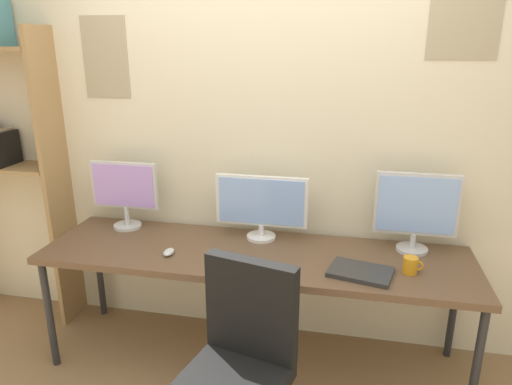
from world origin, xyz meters
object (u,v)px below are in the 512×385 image
object	(u,v)px
monitor_right	(416,209)
computer_mouse	(169,252)
desk	(254,260)
keyboard_main	(245,269)
monitor_center	(261,205)
laptop_closed	(360,272)
monitor_left	(125,191)
coffee_mug	(411,265)

from	to	relation	value
monitor_right	computer_mouse	world-z (taller)	monitor_right
desk	keyboard_main	size ratio (longest dim) A/B	6.71
monitor_right	keyboard_main	xyz separation A→B (m)	(-0.90, -0.44, -0.25)
monitor_center	laptop_closed	size ratio (longest dim) A/B	1.77
monitor_right	laptop_closed	xyz separation A→B (m)	(-0.30, -0.36, -0.24)
monitor_left	coffee_mug	bearing A→B (deg)	-9.46
coffee_mug	monitor_right	bearing A→B (deg)	82.31
desk	monitor_left	bearing A→B (deg)	166.73
monitor_center	keyboard_main	xyz separation A→B (m)	(0.00, -0.44, -0.21)
monitor_right	computer_mouse	size ratio (longest dim) A/B	4.88
computer_mouse	laptop_closed	world-z (taller)	computer_mouse
monitor_left	laptop_closed	bearing A→B (deg)	-13.46
monitor_right	coffee_mug	size ratio (longest dim) A/B	4.42
keyboard_main	computer_mouse	world-z (taller)	computer_mouse
computer_mouse	laptop_closed	size ratio (longest dim) A/B	0.30
desk	laptop_closed	distance (m)	0.62
coffee_mug	laptop_closed	bearing A→B (deg)	-165.49
monitor_right	laptop_closed	world-z (taller)	monitor_right
computer_mouse	coffee_mug	size ratio (longest dim) A/B	0.91
computer_mouse	monitor_right	bearing A→B (deg)	14.03
monitor_right	computer_mouse	bearing A→B (deg)	-165.97
keyboard_main	laptop_closed	size ratio (longest dim) A/B	1.16
laptop_closed	monitor_left	bearing A→B (deg)	179.64
coffee_mug	desk	bearing A→B (deg)	174.61
desk	monitor_left	distance (m)	0.97
monitor_center	monitor_right	xyz separation A→B (m)	(0.90, -0.00, 0.04)
coffee_mug	keyboard_main	bearing A→B (deg)	-170.18
monitor_left	keyboard_main	world-z (taller)	monitor_left
desk	monitor_center	xyz separation A→B (m)	(0.00, 0.21, 0.27)
monitor_center	keyboard_main	bearing A→B (deg)	-90.00
monitor_left	laptop_closed	distance (m)	1.56
monitor_left	computer_mouse	xyz separation A→B (m)	(0.43, -0.34, -0.24)
monitor_right	monitor_center	bearing A→B (deg)	180.00
desk	computer_mouse	size ratio (longest dim) A/B	25.95
keyboard_main	computer_mouse	distance (m)	0.48
monitor_right	keyboard_main	world-z (taller)	monitor_right
monitor_center	laptop_closed	xyz separation A→B (m)	(0.60, -0.36, -0.21)
monitor_left	monitor_right	size ratio (longest dim) A/B	0.95
monitor_left	laptop_closed	world-z (taller)	monitor_left
monitor_left	computer_mouse	bearing A→B (deg)	-38.91
monitor_center	laptop_closed	world-z (taller)	monitor_center
coffee_mug	monitor_center	bearing A→B (deg)	161.17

